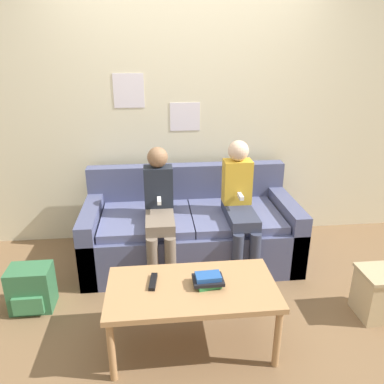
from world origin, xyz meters
The scene contains 9 objects.
ground_plane centered at (0.00, 0.00, 0.00)m, with size 10.00×10.00×0.00m, color brown.
wall_back centered at (0.00, 1.09, 1.30)m, with size 8.00×0.06×2.60m.
couch centered at (0.00, 0.55, 0.28)m, with size 1.87×0.88×0.81m.
coffee_table centered at (-0.10, -0.55, 0.40)m, with size 1.06×0.55×0.45m.
person_left centered at (-0.28, 0.35, 0.61)m, with size 0.24×0.59×1.08m.
person_right centered at (0.40, 0.36, 0.63)m, with size 0.24×0.59×1.12m.
tv_remote centered at (-0.34, -0.49, 0.46)m, with size 0.06×0.17×0.02m.
book_stack centered at (0.00, -0.54, 0.49)m, with size 0.19×0.14×0.08m.
backpack centered at (-1.25, -0.05, 0.17)m, with size 0.31×0.25×0.34m.
Camera 1 is at (-0.31, -2.50, 1.84)m, focal length 35.00 mm.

